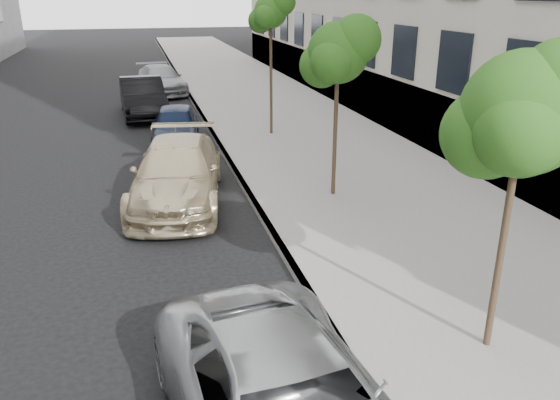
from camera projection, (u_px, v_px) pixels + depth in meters
name	position (u px, v px, depth m)	size (l,w,h in m)	color
sidewalk	(248.00, 90.00, 28.49)	(6.40, 72.00, 0.14)	gray
curb	(188.00, 93.00, 27.75)	(0.15, 72.00, 0.14)	#9E9B93
tree_near	(525.00, 112.00, 6.68)	(1.86, 1.66, 4.29)	#38281C
tree_mid	(339.00, 52.00, 12.52)	(1.75, 1.55, 4.31)	#38281C
tree_far	(271.00, 12.00, 18.15)	(1.51, 1.31, 4.88)	#38281C
suv	(177.00, 173.00, 13.34)	(2.08, 5.12, 1.49)	#C2B18A
sedan_blue	(176.00, 125.00, 18.50)	(1.55, 3.85, 1.31)	black
sedan_black	(143.00, 97.00, 22.67)	(1.67, 4.78, 1.58)	black
sedan_rear	(161.00, 80.00, 27.81)	(1.94, 4.77, 1.38)	gray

